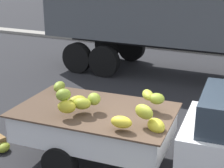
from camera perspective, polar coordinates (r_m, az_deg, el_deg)
name	(u,v)px	position (r m, az deg, el deg)	size (l,w,h in m)	color
pickup_truck	(207,138)	(5.75, 15.89, -8.89)	(5.20, 2.17, 1.70)	white
semi_trailer	(222,3)	(11.19, 18.33, 13.03)	(12.02, 2.72, 3.95)	#4C5156
fallen_banana_bunch_near_tailgate	(3,147)	(7.22, -18.07, -10.26)	(0.31, 0.25, 0.18)	olive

